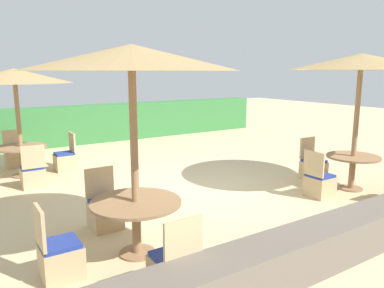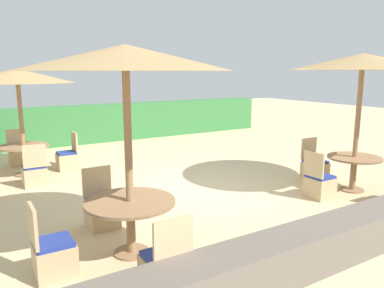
{
  "view_description": "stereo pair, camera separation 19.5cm",
  "coord_description": "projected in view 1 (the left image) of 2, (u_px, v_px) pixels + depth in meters",
  "views": [
    {
      "loc": [
        -4.23,
        -5.94,
        2.42
      ],
      "look_at": [
        0.0,
        0.6,
        0.9
      ],
      "focal_mm": 35.0,
      "sensor_mm": 36.0,
      "label": 1
    },
    {
      "loc": [
        -4.07,
        -6.04,
        2.42
      ],
      "look_at": [
        0.0,
        0.6,
        0.9
      ],
      "focal_mm": 35.0,
      "sensor_mm": 36.0,
      "label": 2
    }
  ],
  "objects": [
    {
      "name": "patio_chair_front_right_west",
      "position": [
        319.0,
        184.0,
        7.3
      ],
      "size": [
        0.46,
        0.46,
        0.93
      ],
      "rotation": [
        0.0,
        0.0,
        -1.57
      ],
      "color": "tan",
      "rests_on": "ground_plane"
    },
    {
      "name": "round_table_front_right",
      "position": [
        353.0,
        163.0,
        7.7
      ],
      "size": [
        1.06,
        1.06,
        0.71
      ],
      "color": "#93704C",
      "rests_on": "ground_plane"
    },
    {
      "name": "patio_chair_front_left_west",
      "position": [
        60.0,
        257.0,
        4.41
      ],
      "size": [
        0.46,
        0.46,
        0.93
      ],
      "rotation": [
        0.0,
        0.0,
        -1.57
      ],
      "color": "tan",
      "rests_on": "ground_plane"
    },
    {
      "name": "ground_plane",
      "position": [
        208.0,
        192.0,
        7.61
      ],
      "size": [
        40.0,
        40.0,
        0.0
      ],
      "primitive_type": "plane",
      "color": "#D1BA8C"
    },
    {
      "name": "hedge_row",
      "position": [
        97.0,
        123.0,
        12.97
      ],
      "size": [
        13.0,
        0.7,
        1.28
      ],
      "primitive_type": "cube",
      "color": "#387A3D",
      "rests_on": "ground_plane"
    },
    {
      "name": "patio_chair_front_left_south",
      "position": [
        174.0,
        270.0,
        4.12
      ],
      "size": [
        0.46,
        0.46,
        0.93
      ],
      "color": "tan",
      "rests_on": "ground_plane"
    },
    {
      "name": "patio_chair_front_left_north",
      "position": [
        105.0,
        212.0,
        5.84
      ],
      "size": [
        0.46,
        0.46,
        0.93
      ],
      "rotation": [
        0.0,
        0.0,
        3.14
      ],
      "color": "tan",
      "rests_on": "ground_plane"
    },
    {
      "name": "patio_chair_back_left_south",
      "position": [
        33.0,
        175.0,
        7.9
      ],
      "size": [
        0.46,
        0.46,
        0.93
      ],
      "color": "tan",
      "rests_on": "ground_plane"
    },
    {
      "name": "round_table_front_left",
      "position": [
        136.0,
        211.0,
        4.93
      ],
      "size": [
        1.2,
        1.2,
        0.74
      ],
      "color": "#93704C",
      "rests_on": "ground_plane"
    },
    {
      "name": "parasol_back_left",
      "position": [
        14.0,
        76.0,
        8.33
      ],
      "size": [
        2.49,
        2.49,
        2.48
      ],
      "color": "#93704C",
      "rests_on": "ground_plane"
    },
    {
      "name": "patio_chair_back_left_north",
      "position": [
        15.0,
        156.0,
        9.62
      ],
      "size": [
        0.46,
        0.46,
        0.93
      ],
      "rotation": [
        0.0,
        0.0,
        3.14
      ],
      "color": "tan",
      "rests_on": "ground_plane"
    },
    {
      "name": "patio_chair_back_left_east",
      "position": [
        65.0,
        160.0,
        9.25
      ],
      "size": [
        0.46,
        0.46,
        0.93
      ],
      "rotation": [
        0.0,
        0.0,
        1.57
      ],
      "color": "tan",
      "rests_on": "ground_plane"
    },
    {
      "name": "parasol_front_left",
      "position": [
        131.0,
        59.0,
        4.55
      ],
      "size": [
        2.66,
        2.66,
        2.74
      ],
      "color": "#93704C",
      "rests_on": "ground_plane"
    },
    {
      "name": "patio_chair_front_right_north",
      "position": [
        313.0,
        168.0,
        8.52
      ],
      "size": [
        0.46,
        0.46,
        0.93
      ],
      "rotation": [
        0.0,
        0.0,
        3.14
      ],
      "color": "tan",
      "rests_on": "ground_plane"
    },
    {
      "name": "stone_border",
      "position": [
        344.0,
        236.0,
        4.98
      ],
      "size": [
        10.0,
        0.56,
        0.53
      ],
      "primitive_type": "cube",
      "color": "#6B6056",
      "rests_on": "ground_plane"
    },
    {
      "name": "parasol_front_right",
      "position": [
        361.0,
        62.0,
        7.31
      ],
      "size": [
        2.82,
        2.82,
        2.76
      ],
      "color": "#93704C",
      "rests_on": "ground_plane"
    },
    {
      "name": "round_table_back_left",
      "position": [
        21.0,
        152.0,
        8.66
      ],
      "size": [
        1.15,
        1.15,
        0.71
      ],
      "color": "#93704C",
      "rests_on": "ground_plane"
    }
  ]
}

